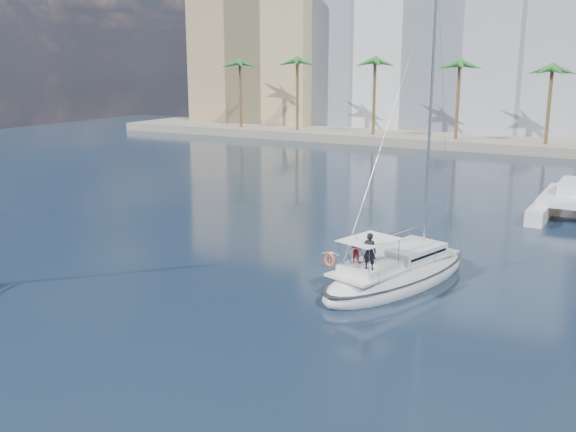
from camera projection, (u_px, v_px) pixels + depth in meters
The scene contains 8 objects.
ground at pixel (282, 281), 32.98m from camera, with size 160.00×160.00×0.00m, color black.
quay at pixel (506, 143), 84.87m from camera, with size 120.00×14.00×1.20m, color gray.
building_modern at pixel (447, 42), 97.60m from camera, with size 42.00×16.00×28.00m, color silver.
building_tan_left at pixel (264, 62), 108.90m from camera, with size 22.00×14.00×22.00m, color tan.
palm_left at pixel (269, 67), 95.09m from camera, with size 3.60×3.60×12.30m.
palm_centre at pixel (507, 68), 79.21m from camera, with size 3.60×3.60×12.30m.
main_sloop at pixel (397, 274), 32.53m from camera, with size 6.45×11.31×16.00m.
seagull at pixel (331, 254), 34.41m from camera, with size 1.06×0.46×0.20m.
Camera 1 is at (15.32, -27.29, 10.95)m, focal length 40.00 mm.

